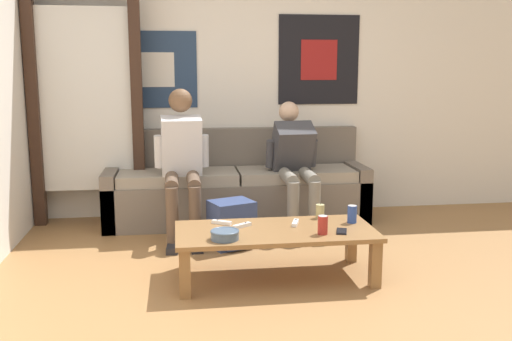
{
  "coord_description": "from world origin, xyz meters",
  "views": [
    {
      "loc": [
        -0.58,
        -3.14,
        1.42
      ],
      "look_at": [
        0.02,
        1.09,
        0.64
      ],
      "focal_mm": 40.0,
      "sensor_mm": 36.0,
      "label": 1
    }
  ],
  "objects_px": {
    "drink_can_red": "(323,225)",
    "game_controller_near_right": "(222,222)",
    "ceramic_bowl": "(225,234)",
    "person_seated_teen": "(295,160)",
    "game_controller_far_center": "(242,225)",
    "pillar_candle": "(320,211)",
    "coffee_table": "(275,236)",
    "cell_phone": "(342,231)",
    "person_seated_adult": "(182,157)",
    "drink_can_blue": "(352,214)",
    "backpack": "(232,225)",
    "game_controller_near_left": "(295,223)",
    "couch": "(237,190)"
  },
  "relations": [
    {
      "from": "game_controller_near_right",
      "to": "cell_phone",
      "type": "distance_m",
      "value": 0.83
    },
    {
      "from": "pillar_candle",
      "to": "drink_can_red",
      "type": "relative_size",
      "value": 0.89
    },
    {
      "from": "person_seated_teen",
      "to": "backpack",
      "type": "height_order",
      "value": "person_seated_teen"
    },
    {
      "from": "person_seated_teen",
      "to": "game_controller_near_right",
      "type": "height_order",
      "value": "person_seated_teen"
    },
    {
      "from": "person_seated_adult",
      "to": "game_controller_near_right",
      "type": "relative_size",
      "value": 8.78
    },
    {
      "from": "cell_phone",
      "to": "backpack",
      "type": "bearing_deg",
      "value": 127.21
    },
    {
      "from": "person_seated_teen",
      "to": "drink_can_blue",
      "type": "xyz_separation_m",
      "value": [
        0.18,
        -1.12,
        -0.21
      ]
    },
    {
      "from": "pillar_candle",
      "to": "ceramic_bowl",
      "type": "bearing_deg",
      "value": -149.48
    },
    {
      "from": "drink_can_blue",
      "to": "game_controller_far_center",
      "type": "relative_size",
      "value": 0.9
    },
    {
      "from": "coffee_table",
      "to": "pillar_candle",
      "type": "height_order",
      "value": "pillar_candle"
    },
    {
      "from": "coffee_table",
      "to": "person_seated_adult",
      "type": "height_order",
      "value": "person_seated_adult"
    },
    {
      "from": "game_controller_near_right",
      "to": "game_controller_far_center",
      "type": "xyz_separation_m",
      "value": [
        0.13,
        -0.1,
        0.0
      ]
    },
    {
      "from": "ceramic_bowl",
      "to": "person_seated_teen",
      "type": "bearing_deg",
      "value": 61.95
    },
    {
      "from": "coffee_table",
      "to": "game_controller_near_right",
      "type": "bearing_deg",
      "value": 152.59
    },
    {
      "from": "person_seated_teen",
      "to": "pillar_candle",
      "type": "height_order",
      "value": "person_seated_teen"
    },
    {
      "from": "backpack",
      "to": "game_controller_near_left",
      "type": "height_order",
      "value": "backpack"
    },
    {
      "from": "couch",
      "to": "game_controller_near_left",
      "type": "xyz_separation_m",
      "value": [
        0.26,
        -1.42,
        0.06
      ]
    },
    {
      "from": "couch",
      "to": "game_controller_near_right",
      "type": "distance_m",
      "value": 1.36
    },
    {
      "from": "pillar_candle",
      "to": "person_seated_adult",
      "type": "bearing_deg",
      "value": 137.39
    },
    {
      "from": "game_controller_near_right",
      "to": "coffee_table",
      "type": "bearing_deg",
      "value": -27.41
    },
    {
      "from": "ceramic_bowl",
      "to": "game_controller_far_center",
      "type": "distance_m",
      "value": 0.3
    },
    {
      "from": "drink_can_red",
      "to": "cell_phone",
      "type": "distance_m",
      "value": 0.15
    },
    {
      "from": "cell_phone",
      "to": "drink_can_blue",
      "type": "bearing_deg",
      "value": 57.39
    },
    {
      "from": "backpack",
      "to": "cell_phone",
      "type": "distance_m",
      "value": 1.08
    },
    {
      "from": "game_controller_near_right",
      "to": "game_controller_near_left",
      "type": "bearing_deg",
      "value": -9.33
    },
    {
      "from": "person_seated_adult",
      "to": "cell_phone",
      "type": "relative_size",
      "value": 8.28
    },
    {
      "from": "person_seated_teen",
      "to": "backpack",
      "type": "distance_m",
      "value": 0.89
    },
    {
      "from": "game_controller_near_left",
      "to": "backpack",
      "type": "bearing_deg",
      "value": 121.1
    },
    {
      "from": "person_seated_teen",
      "to": "drink_can_blue",
      "type": "bearing_deg",
      "value": -80.91
    },
    {
      "from": "couch",
      "to": "game_controller_near_right",
      "type": "height_order",
      "value": "couch"
    },
    {
      "from": "drink_can_red",
      "to": "game_controller_near_right",
      "type": "height_order",
      "value": "drink_can_red"
    },
    {
      "from": "drink_can_blue",
      "to": "drink_can_red",
      "type": "height_order",
      "value": "same"
    },
    {
      "from": "ceramic_bowl",
      "to": "drink_can_blue",
      "type": "bearing_deg",
      "value": 16.47
    },
    {
      "from": "coffee_table",
      "to": "cell_phone",
      "type": "distance_m",
      "value": 0.45
    },
    {
      "from": "pillar_candle",
      "to": "game_controller_near_left",
      "type": "relative_size",
      "value": 0.75
    },
    {
      "from": "backpack",
      "to": "ceramic_bowl",
      "type": "bearing_deg",
      "value": -98.55
    },
    {
      "from": "pillar_candle",
      "to": "drink_can_red",
      "type": "bearing_deg",
      "value": -102.01
    },
    {
      "from": "drink_can_blue",
      "to": "drink_can_red",
      "type": "relative_size",
      "value": 1.0
    },
    {
      "from": "coffee_table",
      "to": "game_controller_near_left",
      "type": "distance_m",
      "value": 0.2
    },
    {
      "from": "coffee_table",
      "to": "person_seated_teen",
      "type": "xyz_separation_m",
      "value": [
        0.38,
        1.21,
        0.32
      ]
    },
    {
      "from": "game_controller_near_left",
      "to": "person_seated_adult",
      "type": "bearing_deg",
      "value": 125.98
    },
    {
      "from": "pillar_candle",
      "to": "game_controller_near_right",
      "type": "relative_size",
      "value": 0.78
    },
    {
      "from": "person_seated_adult",
      "to": "drink_can_red",
      "type": "relative_size",
      "value": 10.0
    },
    {
      "from": "backpack",
      "to": "person_seated_adult",
      "type": "bearing_deg",
      "value": 132.26
    },
    {
      "from": "pillar_candle",
      "to": "drink_can_blue",
      "type": "height_order",
      "value": "drink_can_blue"
    },
    {
      "from": "drink_can_blue",
      "to": "ceramic_bowl",
      "type": "bearing_deg",
      "value": -163.53
    },
    {
      "from": "game_controller_far_center",
      "to": "person_seated_teen",
      "type": "bearing_deg",
      "value": 61.95
    },
    {
      "from": "couch",
      "to": "game_controller_far_center",
      "type": "height_order",
      "value": "couch"
    },
    {
      "from": "couch",
      "to": "cell_phone",
      "type": "relative_size",
      "value": 16.03
    },
    {
      "from": "game_controller_near_left",
      "to": "game_controller_far_center",
      "type": "xyz_separation_m",
      "value": [
        -0.37,
        -0.01,
        0.0
      ]
    }
  ]
}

